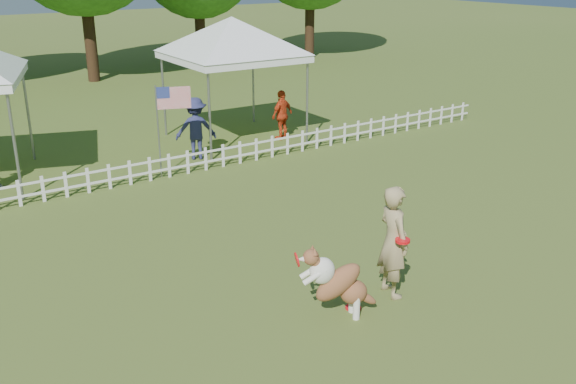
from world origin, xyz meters
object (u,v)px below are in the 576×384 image
object	(u,v)px
spectator_b	(196,128)
flag_pole	(158,132)
handler	(393,241)
frisbee_on_turf	(353,308)
dog	(339,282)
canopy_tent_right	(233,81)
spectator_c	(282,115)

from	to	relation	value
spectator_b	flag_pole	bearing A→B (deg)	56.22
handler	frisbee_on_turf	xyz separation A→B (m)	(-0.80, -0.03, -0.90)
handler	spectator_b	size ratio (longest dim) A/B	1.10
dog	frisbee_on_turf	world-z (taller)	dog
canopy_tent_right	handler	bearing A→B (deg)	-103.83
flag_pole	spectator_c	xyz separation A→B (m)	(4.42, 1.27, -0.40)
frisbee_on_turf	canopy_tent_right	world-z (taller)	canopy_tent_right
spectator_c	frisbee_on_turf	bearing A→B (deg)	44.97
frisbee_on_turf	spectator_c	size ratio (longest dim) A/B	0.17
spectator_c	spectator_b	bearing A→B (deg)	-10.82
flag_pole	handler	bearing A→B (deg)	-65.49
handler	canopy_tent_right	size ratio (longest dim) A/B	0.53
frisbee_on_turf	spectator_b	bearing A→B (deg)	79.56
frisbee_on_turf	spectator_b	size ratio (longest dim) A/B	0.15
frisbee_on_turf	flag_pole	xyz separation A→B (m)	(0.13, 7.53, 1.12)
canopy_tent_right	spectator_b	size ratio (longest dim) A/B	2.09
spectator_b	frisbee_on_turf	bearing A→B (deg)	103.34
canopy_tent_right	spectator_c	world-z (taller)	canopy_tent_right
dog	canopy_tent_right	bearing A→B (deg)	90.62
spectator_c	dog	bearing A→B (deg)	43.40
dog	canopy_tent_right	size ratio (longest dim) A/B	0.34
dog	frisbee_on_turf	distance (m)	0.68
dog	frisbee_on_turf	xyz separation A→B (m)	(0.35, 0.07, -0.58)
spectator_b	spectator_c	bearing A→B (deg)	-149.33
canopy_tent_right	flag_pole	bearing A→B (deg)	-146.32
dog	spectator_b	size ratio (longest dim) A/B	0.71
canopy_tent_right	flag_pole	world-z (taller)	canopy_tent_right
frisbee_on_turf	canopy_tent_right	bearing A→B (deg)	70.58
frisbee_on_turf	handler	bearing A→B (deg)	2.36
frisbee_on_turf	flag_pole	bearing A→B (deg)	89.01
flag_pole	spectator_b	xyz separation A→B (m)	(1.42, 0.91, -0.30)
handler	flag_pole	xyz separation A→B (m)	(-0.67, 7.50, 0.22)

